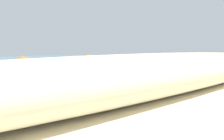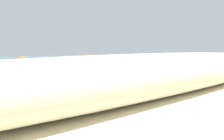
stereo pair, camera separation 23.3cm
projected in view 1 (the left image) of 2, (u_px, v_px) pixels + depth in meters
ground_plane at (120, 79)px, 21.36m from camera, size 160.00×160.00×0.00m
sea_water at (15, 61)px, 53.56m from camera, size 160.00×72.53×0.01m
dune_ridge at (176, 72)px, 14.90m from camera, size 52.77×8.91×3.10m
beach_umbrella_1 at (22, 59)px, 14.98m from camera, size 2.65×2.65×2.86m
beach_umbrella_2 at (56, 63)px, 17.01m from camera, size 1.94×1.94×2.39m
beach_umbrella_3 at (87, 57)px, 19.07m from camera, size 2.15×2.15×2.95m
beach_umbrella_4 at (113, 58)px, 21.16m from camera, size 2.56×2.56×2.72m
beach_umbrella_5 at (132, 57)px, 23.48m from camera, size 2.39×2.39×2.71m
beach_umbrella_6 at (148, 56)px, 25.99m from camera, size 2.56×2.56×2.83m
beach_umbrella_7 at (164, 54)px, 27.87m from camera, size 2.05×2.05×2.97m
beach_umbrella_8 at (174, 55)px, 30.33m from camera, size 2.52×2.52×2.83m
lounge_chair_0 at (66, 81)px, 17.02m from camera, size 1.68×0.72×1.12m
lounge_chair_1 at (172, 70)px, 27.26m from camera, size 1.71×1.40×1.15m
lounge_chair_2 at (37, 88)px, 14.46m from camera, size 1.50×1.17×0.99m
beach_ball at (94, 87)px, 15.94m from camera, size 0.37×0.37×0.37m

